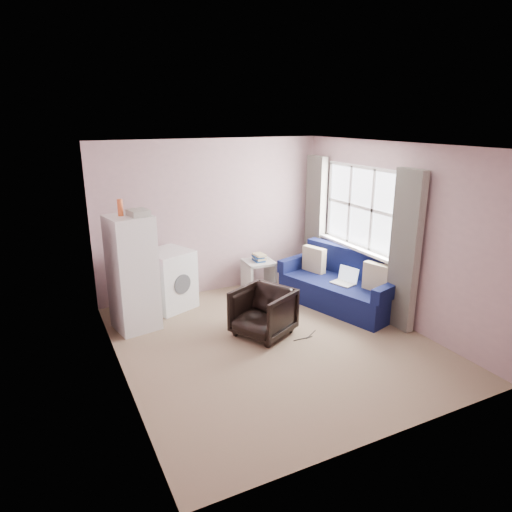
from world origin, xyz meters
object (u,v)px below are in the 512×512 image
Objects in this scene: armchair at (263,310)px; fridge at (133,273)px; side_table at (259,273)px; sofa at (343,286)px; washing_machine at (169,278)px.

fridge is at bearing -150.09° from armchair.
side_table is 1.44m from sofa.
fridge reaches higher than side_table.
washing_machine is 1.39× the size of side_table.
washing_machine is (-0.86, 1.46, 0.11)m from armchair.
fridge is 0.86m from washing_machine.
sofa is at bearing -51.36° from side_table.
side_table is (0.68, 1.49, -0.05)m from armchair.
armchair is at bearing -44.06° from fridge.
armchair is at bearing -114.54° from side_table.
fridge is at bearing -166.53° from side_table.
washing_machine is at bearing 139.33° from sofa.
armchair is 1.64m from side_table.
fridge reaches higher than sofa.
washing_machine is 2.68m from sofa.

